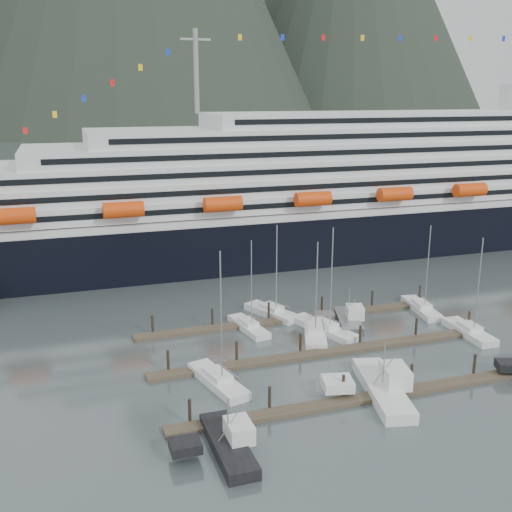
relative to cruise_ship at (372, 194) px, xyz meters
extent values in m
plane|color=#4A5657|center=(-30.03, -54.94, -12.04)|extent=(1600.00, 1600.00, 0.00)
cube|color=black|center=(-5.03, 0.06, -8.04)|extent=(210.00, 28.00, 12.00)
cube|color=silver|center=(-5.03, 0.06, -1.54)|extent=(205.80, 27.44, 1.50)
cube|color=silver|center=(-0.03, 0.06, 1.06)|extent=(185.00, 26.00, 3.20)
cube|color=black|center=(-0.03, -12.99, 1.22)|extent=(175.75, 0.20, 1.00)
cube|color=silver|center=(1.97, 0.06, 4.26)|extent=(180.00, 25.00, 3.20)
cube|color=black|center=(1.97, -12.49, 4.42)|extent=(171.00, 0.20, 1.00)
cube|color=silver|center=(3.97, 0.06, 7.46)|extent=(172.00, 24.00, 3.20)
cube|color=black|center=(3.97, -11.99, 7.62)|extent=(163.40, 0.20, 1.00)
cube|color=silver|center=(5.97, 0.06, 10.66)|extent=(160.00, 23.00, 3.20)
cube|color=black|center=(5.97, -11.49, 10.82)|extent=(152.00, 0.20, 1.00)
cube|color=silver|center=(7.97, 0.06, 13.76)|extent=(140.00, 22.00, 3.00)
cube|color=black|center=(7.97, -10.99, 13.91)|extent=(133.00, 0.20, 1.00)
cube|color=silver|center=(9.97, 0.06, 16.76)|extent=(95.00, 20.00, 3.00)
cube|color=black|center=(9.97, -9.99, 16.91)|extent=(90.25, 0.20, 1.00)
cylinder|color=gray|center=(-40.03, 0.06, 26.26)|extent=(1.00, 1.00, 16.00)
cylinder|color=#E7410C|center=(-75.03, -14.94, 2.46)|extent=(7.00, 2.80, 2.80)
cylinder|color=#E7410C|center=(-57.03, -14.94, 2.46)|extent=(7.00, 2.80, 2.80)
cylinder|color=#E7410C|center=(-39.03, -14.94, 2.46)|extent=(7.00, 2.80, 2.80)
cylinder|color=#E7410C|center=(-21.03, -14.94, 2.46)|extent=(7.00, 2.80, 2.80)
cylinder|color=#E7410C|center=(-3.03, -14.94, 2.46)|extent=(7.00, 2.80, 2.80)
cylinder|color=#E7410C|center=(14.97, -14.94, 2.46)|extent=(7.00, 2.80, 2.80)
cube|color=#473C2E|center=(-35.03, -64.94, -11.79)|extent=(48.00, 2.00, 0.50)
cylinder|color=black|center=(-56.03, -63.84, -10.64)|extent=(0.36, 0.36, 3.20)
cylinder|color=black|center=(-47.03, -63.84, -10.64)|extent=(0.36, 0.36, 3.20)
cylinder|color=black|center=(-38.03, -63.84, -10.64)|extent=(0.36, 0.36, 3.20)
cylinder|color=black|center=(-29.03, -63.84, -10.64)|extent=(0.36, 0.36, 3.20)
cylinder|color=black|center=(-20.03, -63.84, -10.64)|extent=(0.36, 0.36, 3.20)
cube|color=#473C2E|center=(-35.03, -51.94, -11.79)|extent=(48.00, 2.00, 0.50)
cylinder|color=black|center=(-56.03, -50.84, -10.64)|extent=(0.36, 0.36, 3.20)
cylinder|color=black|center=(-47.03, -50.84, -10.64)|extent=(0.36, 0.36, 3.20)
cylinder|color=black|center=(-38.03, -50.84, -10.64)|extent=(0.36, 0.36, 3.20)
cylinder|color=black|center=(-29.03, -50.84, -10.64)|extent=(0.36, 0.36, 3.20)
cylinder|color=black|center=(-20.03, -50.84, -10.64)|extent=(0.36, 0.36, 3.20)
cylinder|color=black|center=(-11.03, -50.84, -10.64)|extent=(0.36, 0.36, 3.20)
cube|color=#473C2E|center=(-35.03, -38.94, -11.79)|extent=(48.00, 2.00, 0.50)
cylinder|color=black|center=(-56.03, -37.84, -10.64)|extent=(0.36, 0.36, 3.20)
cylinder|color=black|center=(-47.03, -37.84, -10.64)|extent=(0.36, 0.36, 3.20)
cylinder|color=black|center=(-38.03, -37.84, -10.64)|extent=(0.36, 0.36, 3.20)
cylinder|color=black|center=(-29.03, -37.84, -10.64)|extent=(0.36, 0.36, 3.20)
cylinder|color=black|center=(-20.03, -37.84, -10.64)|extent=(0.36, 0.36, 3.20)
cylinder|color=black|center=(-11.03, -37.84, -10.64)|extent=(0.36, 0.36, 3.20)
cube|color=silver|center=(-50.91, -55.98, -11.79)|extent=(5.46, 11.40, 1.54)
cube|color=silver|center=(-50.91, -55.98, -10.77)|extent=(3.08, 4.28, 0.88)
cylinder|color=gray|center=(-50.65, -57.05, -3.02)|extent=(0.18, 0.18, 16.06)
cube|color=silver|center=(-33.73, -45.93, -11.79)|extent=(6.61, 11.10, 1.59)
cube|color=silver|center=(-33.73, -45.93, -10.74)|extent=(3.47, 4.33, 0.91)
cylinder|color=gray|center=(-34.12, -46.93, -4.32)|extent=(0.18, 0.18, 13.41)
cube|color=silver|center=(-31.67, -44.59, -11.79)|extent=(6.72, 12.14, 1.51)
cube|color=silver|center=(-31.67, -44.59, -10.79)|extent=(3.46, 4.65, 0.87)
cylinder|color=gray|center=(-31.27, -45.71, -3.53)|extent=(0.17, 0.17, 15.06)
cube|color=silver|center=(-42.09, -40.36, -11.79)|extent=(4.09, 9.88, 1.34)
cube|color=silver|center=(-42.09, -40.36, -10.94)|extent=(2.46, 3.64, 0.77)
cylinder|color=gray|center=(-41.93, -41.31, -4.62)|extent=(0.15, 0.15, 13.10)
cube|color=silver|center=(-36.79, -35.79, -11.79)|extent=(6.88, 10.35, 1.57)
cube|color=silver|center=(-36.79, -35.79, -10.75)|extent=(3.51, 4.14, 0.89)
cylinder|color=gray|center=(-36.37, -36.70, -4.10)|extent=(0.18, 0.18, 13.87)
cube|color=silver|center=(-13.02, -41.58, -11.79)|extent=(4.22, 10.94, 1.42)
cube|color=silver|center=(-13.02, -41.58, -10.87)|extent=(2.57, 4.00, 0.81)
cylinder|color=gray|center=(-13.18, -42.63, -4.35)|extent=(0.16, 0.16, 13.56)
cube|color=silver|center=(-12.03, -52.43, -11.79)|extent=(3.18, 10.00, 1.54)
cube|color=silver|center=(-12.03, -52.43, -10.77)|extent=(2.31, 3.54, 0.88)
cylinder|color=gray|center=(-12.06, -53.42, -4.10)|extent=(0.18, 0.18, 13.89)
cube|color=black|center=(-53.43, -69.74, -11.69)|extent=(3.23, 11.34, 1.74)
cube|color=black|center=(-57.73, -69.78, -10.65)|extent=(2.98, 2.51, 1.04)
cube|color=silver|center=(-52.30, -69.73, -10.04)|extent=(2.47, 3.42, 1.91)
cube|color=black|center=(-52.30, -69.73, -9.34)|extent=(2.29, 3.19, 0.44)
cylinder|color=gray|center=(-53.43, -69.74, -8.56)|extent=(0.14, 0.14, 4.35)
cube|color=silver|center=(-33.12, -64.31, -11.69)|extent=(6.69, 14.69, 2.03)
cube|color=silver|center=(-38.40, -63.12, -10.41)|extent=(4.06, 3.81, 1.22)
cube|color=silver|center=(-31.73, -64.62, -9.70)|extent=(3.71, 4.79, 2.24)
cube|color=black|center=(-31.73, -64.62, -8.89)|extent=(3.45, 4.47, 0.51)
cylinder|color=gray|center=(-33.12, -64.31, -7.97)|extent=(0.16, 0.16, 5.08)
cube|color=black|center=(-15.76, -65.00, -10.63)|extent=(3.63, 3.25, 1.06)
cube|color=gray|center=(-27.00, -43.21, -11.69)|extent=(5.97, 10.20, 1.76)
cube|color=gray|center=(-30.51, -42.09, -10.63)|extent=(3.50, 2.94, 1.06)
cube|color=silver|center=(-26.08, -43.50, -10.01)|extent=(3.23, 3.52, 1.94)
cube|color=black|center=(-26.08, -43.50, -9.31)|extent=(3.01, 3.28, 0.44)
cylinder|color=gray|center=(-27.00, -43.21, -8.51)|extent=(0.14, 0.14, 4.41)
camera|label=1|loc=(-67.04, -120.14, 22.14)|focal=42.00mm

